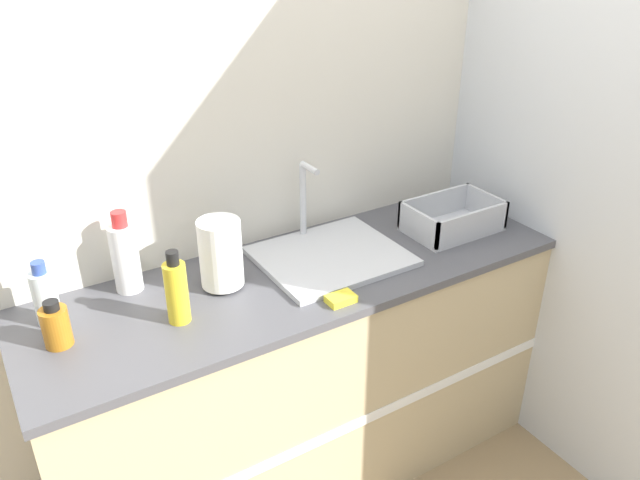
# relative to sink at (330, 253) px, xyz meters

# --- Properties ---
(wall_back) EXTENTS (4.24, 0.06, 2.60)m
(wall_back) POSITION_rel_sink_xyz_m (-0.13, 0.28, 0.37)
(wall_back) COLOR beige
(wall_back) RESTS_ON ground_plane
(wall_right) EXTENTS (0.06, 2.57, 2.60)m
(wall_right) POSITION_rel_sink_xyz_m (0.82, -0.03, 0.37)
(wall_right) COLOR silver
(wall_right) RESTS_ON ground_plane
(counter_cabinet) EXTENTS (1.86, 0.59, 0.91)m
(counter_cabinet) POSITION_rel_sink_xyz_m (-0.13, -0.04, -0.47)
(counter_cabinet) COLOR tan
(counter_cabinet) RESTS_ON ground_plane
(sink) EXTENTS (0.49, 0.42, 0.30)m
(sink) POSITION_rel_sink_xyz_m (0.00, 0.00, 0.00)
(sink) COLOR silver
(sink) RESTS_ON counter_cabinet
(paper_towel_roll) EXTENTS (0.14, 0.14, 0.23)m
(paper_towel_roll) POSITION_rel_sink_xyz_m (-0.40, 0.02, 0.10)
(paper_towel_roll) COLOR #4C4C51
(paper_towel_roll) RESTS_ON counter_cabinet
(dish_rack) EXTENTS (0.35, 0.23, 0.12)m
(dish_rack) POSITION_rel_sink_xyz_m (0.52, -0.06, 0.02)
(dish_rack) COLOR #B7BABF
(dish_rack) RESTS_ON counter_cabinet
(bottle_yellow) EXTENTS (0.07, 0.07, 0.23)m
(bottle_yellow) POSITION_rel_sink_xyz_m (-0.58, -0.09, 0.08)
(bottle_yellow) COLOR yellow
(bottle_yellow) RESTS_ON counter_cabinet
(bottle_white_spray) EXTENTS (0.09, 0.09, 0.27)m
(bottle_white_spray) POSITION_rel_sink_xyz_m (-0.66, 0.16, 0.10)
(bottle_white_spray) COLOR white
(bottle_white_spray) RESTS_ON counter_cabinet
(bottle_clear) EXTENTS (0.07, 0.07, 0.20)m
(bottle_clear) POSITION_rel_sink_xyz_m (-0.91, 0.10, 0.07)
(bottle_clear) COLOR silver
(bottle_clear) RESTS_ON counter_cabinet
(bottle_amber) EXTENTS (0.08, 0.08, 0.14)m
(bottle_amber) POSITION_rel_sink_xyz_m (-0.91, -0.02, 0.04)
(bottle_amber) COLOR #B26B19
(bottle_amber) RESTS_ON counter_cabinet
(sponge) EXTENTS (0.09, 0.06, 0.02)m
(sponge) POSITION_rel_sink_xyz_m (-0.12, -0.26, -0.01)
(sponge) COLOR yellow
(sponge) RESTS_ON counter_cabinet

